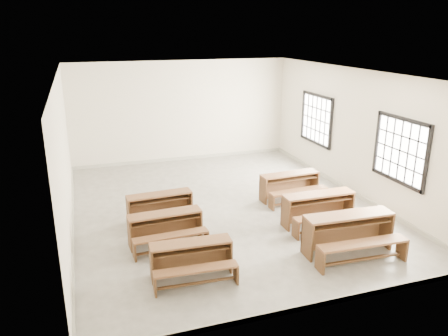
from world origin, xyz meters
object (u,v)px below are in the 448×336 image
object	(u,v)px
desk_set_1	(166,226)
desk_set_4	(319,207)
desk_set_2	(160,206)
desk_set_5	(290,184)
desk_set_3	(349,231)
desk_set_0	(192,257)

from	to	relation	value
desk_set_1	desk_set_4	world-z (taller)	desk_set_4
desk_set_1	desk_set_2	size ratio (longest dim) A/B	1.01
desk_set_1	desk_set_5	world-z (taller)	desk_set_5
desk_set_2	desk_set_4	distance (m)	3.50
desk_set_3	desk_set_2	bearing A→B (deg)	143.68
desk_set_3	desk_set_0	bearing A→B (deg)	-179.95
desk_set_2	desk_set_5	distance (m)	3.36
desk_set_0	desk_set_2	bearing A→B (deg)	95.49
desk_set_0	desk_set_2	xyz separation A→B (m)	(-0.09, 2.42, 0.01)
desk_set_2	desk_set_4	xyz separation A→B (m)	(3.26, -1.27, 0.04)
desk_set_3	desk_set_4	size ratio (longest dim) A/B	1.11
desk_set_4	desk_set_3	bearing A→B (deg)	-94.20
desk_set_0	desk_set_4	world-z (taller)	desk_set_4
desk_set_1	desk_set_5	bearing A→B (deg)	18.96
desk_set_4	desk_set_2	bearing A→B (deg)	159.11
desk_set_4	desk_set_5	xyz separation A→B (m)	(0.09, 1.56, -0.02)
desk_set_0	desk_set_4	xyz separation A→B (m)	(3.17, 1.15, 0.05)
desk_set_0	desk_set_4	size ratio (longest dim) A/B	0.91
desk_set_2	desk_set_1	bearing A→B (deg)	-98.06
desk_set_2	desk_set_3	size ratio (longest dim) A/B	0.83
desk_set_1	desk_set_3	distance (m)	3.57
desk_set_0	desk_set_4	bearing A→B (deg)	23.20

